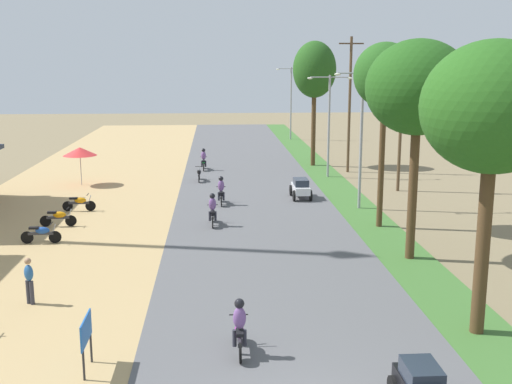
{
  "coord_description": "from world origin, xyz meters",
  "views": [
    {
      "loc": [
        -2.21,
        -12.3,
        8.09
      ],
      "look_at": [
        -0.2,
        18.45,
        1.72
      ],
      "focal_mm": 44.28,
      "sensor_mm": 36.0,
      "label": 1
    }
  ],
  "objects_px": {
    "median_tree_third": "(385,76)",
    "streetlamp_far": "(291,98)",
    "parked_motorbike_second": "(41,233)",
    "parked_motorbike_third": "(59,217)",
    "street_signboard": "(86,334)",
    "motorbike_ahead_fourth": "(199,174)",
    "median_tree_fourth": "(315,70)",
    "streetlamp_mid": "(329,118)",
    "median_tree_nearest": "(493,109)",
    "car_sedan_white": "(301,187)",
    "utility_pole_far": "(401,125)",
    "motorbike_ahead_fifth": "(204,160)",
    "motorbike_ahead_second": "(213,210)",
    "pedestrian_on_shoulder": "(29,278)",
    "utility_pole_near": "(350,103)",
    "motorbike_ahead_third": "(221,191)",
    "streetlamp_near": "(361,130)",
    "parked_motorbike_fourth": "(79,202)",
    "motorbike_foreground_rider": "(239,327)",
    "vendor_umbrella": "(80,151)",
    "median_tree_second": "(418,89)"
  },
  "relations": [
    {
      "from": "streetlamp_far",
      "to": "motorbike_ahead_fourth",
      "type": "distance_m",
      "value": 25.5
    },
    {
      "from": "median_tree_second",
      "to": "parked_motorbike_third",
      "type": "bearing_deg",
      "value": 158.69
    },
    {
      "from": "median_tree_nearest",
      "to": "motorbike_foreground_rider",
      "type": "distance_m",
      "value": 9.41
    },
    {
      "from": "median_tree_third",
      "to": "parked_motorbike_third",
      "type": "bearing_deg",
      "value": 176.44
    },
    {
      "from": "median_tree_second",
      "to": "utility_pole_near",
      "type": "relative_size",
      "value": 0.9
    },
    {
      "from": "median_tree_third",
      "to": "utility_pole_near",
      "type": "xyz_separation_m",
      "value": [
        1.79,
        16.08,
        -2.27
      ]
    },
    {
      "from": "streetlamp_near",
      "to": "motorbike_ahead_second",
      "type": "distance_m",
      "value": 9.54
    },
    {
      "from": "streetlamp_mid",
      "to": "vendor_umbrella",
      "type": "bearing_deg",
      "value": -173.24
    },
    {
      "from": "car_sedan_white",
      "to": "motorbike_ahead_second",
      "type": "relative_size",
      "value": 1.26
    },
    {
      "from": "median_tree_second",
      "to": "streetlamp_mid",
      "type": "relative_size",
      "value": 1.25
    },
    {
      "from": "median_tree_third",
      "to": "motorbike_ahead_third",
      "type": "bearing_deg",
      "value": 145.49
    },
    {
      "from": "pedestrian_on_shoulder",
      "to": "median_tree_third",
      "type": "height_order",
      "value": "median_tree_third"
    },
    {
      "from": "streetlamp_far",
      "to": "utility_pole_near",
      "type": "relative_size",
      "value": 0.76
    },
    {
      "from": "parked_motorbike_second",
      "to": "streetlamp_near",
      "type": "distance_m",
      "value": 17.4
    },
    {
      "from": "median_tree_nearest",
      "to": "vendor_umbrella",
      "type": "bearing_deg",
      "value": 124.37
    },
    {
      "from": "median_tree_fourth",
      "to": "streetlamp_mid",
      "type": "bearing_deg",
      "value": -86.75
    },
    {
      "from": "parked_motorbike_third",
      "to": "streetlamp_mid",
      "type": "height_order",
      "value": "streetlamp_mid"
    },
    {
      "from": "median_tree_fourth",
      "to": "car_sedan_white",
      "type": "distance_m",
      "value": 14.24
    },
    {
      "from": "streetlamp_near",
      "to": "utility_pole_far",
      "type": "bearing_deg",
      "value": 53.37
    },
    {
      "from": "parked_motorbike_second",
      "to": "parked_motorbike_third",
      "type": "xyz_separation_m",
      "value": [
        0.05,
        2.98,
        0.0
      ]
    },
    {
      "from": "streetlamp_near",
      "to": "motorbike_ahead_fifth",
      "type": "height_order",
      "value": "streetlamp_near"
    },
    {
      "from": "parked_motorbike_third",
      "to": "motorbike_ahead_fourth",
      "type": "xyz_separation_m",
      "value": [
        6.69,
        11.78,
        0.02
      ]
    },
    {
      "from": "street_signboard",
      "to": "motorbike_ahead_fourth",
      "type": "height_order",
      "value": "street_signboard"
    },
    {
      "from": "streetlamp_far",
      "to": "motorbike_ahead_fourth",
      "type": "xyz_separation_m",
      "value": [
        -9.12,
        -23.5,
        -3.83
      ]
    },
    {
      "from": "median_tree_third",
      "to": "streetlamp_far",
      "type": "bearing_deg",
      "value": 90.16
    },
    {
      "from": "parked_motorbike_third",
      "to": "motorbike_ahead_second",
      "type": "relative_size",
      "value": 1.0
    },
    {
      "from": "pedestrian_on_shoulder",
      "to": "median_tree_nearest",
      "type": "distance_m",
      "value": 15.62
    },
    {
      "from": "utility_pole_far",
      "to": "motorbike_ahead_fourth",
      "type": "bearing_deg",
      "value": 163.09
    },
    {
      "from": "streetlamp_mid",
      "to": "streetlamp_far",
      "type": "distance_m",
      "value": 22.36
    },
    {
      "from": "car_sedan_white",
      "to": "motorbike_ahead_third",
      "type": "distance_m",
      "value": 4.96
    },
    {
      "from": "utility_pole_near",
      "to": "motorbike_ahead_fourth",
      "type": "bearing_deg",
      "value": -163.26
    },
    {
      "from": "vendor_umbrella",
      "to": "median_tree_fourth",
      "type": "height_order",
      "value": "median_tree_fourth"
    },
    {
      "from": "median_tree_nearest",
      "to": "car_sedan_white",
      "type": "relative_size",
      "value": 3.84
    },
    {
      "from": "parked_motorbike_second",
      "to": "pedestrian_on_shoulder",
      "type": "height_order",
      "value": "pedestrian_on_shoulder"
    },
    {
      "from": "street_signboard",
      "to": "motorbike_ahead_third",
      "type": "bearing_deg",
      "value": 79.21
    },
    {
      "from": "pedestrian_on_shoulder",
      "to": "motorbike_foreground_rider",
      "type": "xyz_separation_m",
      "value": [
        6.91,
        -4.21,
        -0.11
      ]
    },
    {
      "from": "parked_motorbike_third",
      "to": "utility_pole_near",
      "type": "xyz_separation_m",
      "value": [
        17.7,
        15.09,
        4.58
      ]
    },
    {
      "from": "median_tree_third",
      "to": "street_signboard",
      "type": "bearing_deg",
      "value": -128.9
    },
    {
      "from": "utility_pole_far",
      "to": "motorbike_ahead_fourth",
      "type": "xyz_separation_m",
      "value": [
        -12.75,
        3.88,
        -3.62
      ]
    },
    {
      "from": "median_tree_second",
      "to": "motorbike_ahead_second",
      "type": "xyz_separation_m",
      "value": [
        -8.22,
        5.84,
        -6.2
      ]
    },
    {
      "from": "median_tree_second",
      "to": "streetlamp_mid",
      "type": "xyz_separation_m",
      "value": [
        -0.05,
        19.11,
        -2.84
      ]
    },
    {
      "from": "streetlamp_near",
      "to": "utility_pole_near",
      "type": "relative_size",
      "value": 0.77
    },
    {
      "from": "pedestrian_on_shoulder",
      "to": "utility_pole_near",
      "type": "height_order",
      "value": "utility_pole_near"
    },
    {
      "from": "pedestrian_on_shoulder",
      "to": "motorbike_ahead_fifth",
      "type": "height_order",
      "value": "motorbike_ahead_fifth"
    },
    {
      "from": "parked_motorbike_fourth",
      "to": "median_tree_fourth",
      "type": "xyz_separation_m",
      "value": [
        15.18,
        14.71,
        6.9
      ]
    },
    {
      "from": "street_signboard",
      "to": "vendor_umbrella",
      "type": "distance_m",
      "value": 26.81
    },
    {
      "from": "motorbike_ahead_third",
      "to": "motorbike_ahead_fourth",
      "type": "height_order",
      "value": "motorbike_ahead_third"
    },
    {
      "from": "motorbike_ahead_second",
      "to": "parked_motorbike_third",
      "type": "bearing_deg",
      "value": 177.43
    },
    {
      "from": "motorbike_ahead_fifth",
      "to": "parked_motorbike_fourth",
      "type": "bearing_deg",
      "value": -117.02
    },
    {
      "from": "parked_motorbike_second",
      "to": "motorbike_ahead_fifth",
      "type": "xyz_separation_m",
      "value": [
        6.99,
        19.2,
        0.3
      ]
    }
  ]
}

